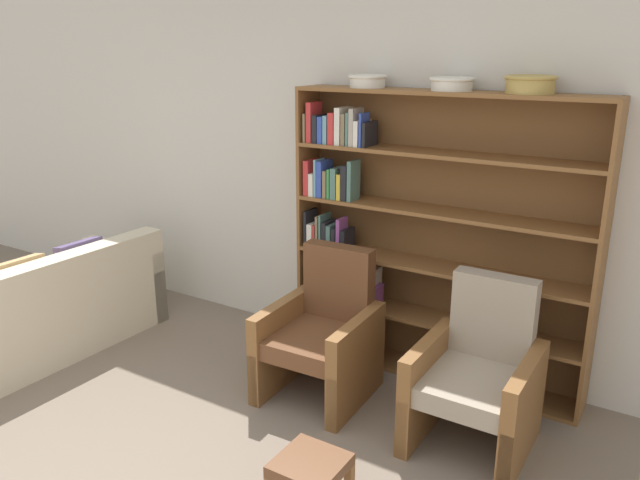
{
  "coord_description": "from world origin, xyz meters",
  "views": [
    {
      "loc": [
        1.99,
        -1.29,
        2.19
      ],
      "look_at": [
        -0.14,
        2.12,
        0.95
      ],
      "focal_mm": 35.0,
      "sensor_mm": 36.0,
      "label": 1
    }
  ],
  "objects": [
    {
      "name": "wall_back",
      "position": [
        0.0,
        2.64,
        1.38
      ],
      "size": [
        12.0,
        0.06,
        2.75
      ],
      "color": "silver",
      "rests_on": "ground"
    },
    {
      "name": "bookshelf",
      "position": [
        0.35,
        2.46,
        0.94
      ],
      "size": [
        2.03,
        0.3,
        1.94
      ],
      "color": "brown",
      "rests_on": "ground"
    },
    {
      "name": "bowl_cream",
      "position": [
        0.03,
        2.45,
        1.99
      ],
      "size": [
        0.26,
        0.26,
        0.08
      ],
      "color": "silver",
      "rests_on": "bookshelf"
    },
    {
      "name": "bowl_sage",
      "position": [
        0.6,
        2.45,
        1.99
      ],
      "size": [
        0.27,
        0.27,
        0.08
      ],
      "color": "silver",
      "rests_on": "bookshelf"
    },
    {
      "name": "bowl_olive",
      "position": [
        1.07,
        2.45,
        2.0
      ],
      "size": [
        0.3,
        0.3,
        0.1
      ],
      "color": "tan",
      "rests_on": "bookshelf"
    },
    {
      "name": "couch",
      "position": [
        -2.06,
        1.29,
        0.29
      ],
      "size": [
        0.92,
        1.71,
        0.81
      ],
      "rotation": [
        0.0,
        0.0,
        1.55
      ],
      "color": "beige",
      "rests_on": "ground"
    },
    {
      "name": "armchair_leather",
      "position": [
        0.05,
        1.86,
        0.4
      ],
      "size": [
        0.67,
        0.71,
        0.95
      ],
      "rotation": [
        0.0,
        0.0,
        3.18
      ],
      "color": "brown",
      "rests_on": "ground"
    },
    {
      "name": "armchair_cushioned",
      "position": [
        1.08,
        1.86,
        0.4
      ],
      "size": [
        0.64,
        0.68,
        0.95
      ],
      "rotation": [
        0.0,
        0.0,
        3.14
      ],
      "color": "brown",
      "rests_on": "ground"
    },
    {
      "name": "footstool",
      "position": [
        0.62,
        0.82,
        0.26
      ],
      "size": [
        0.32,
        0.32,
        0.33
      ],
      "color": "brown",
      "rests_on": "ground"
    }
  ]
}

